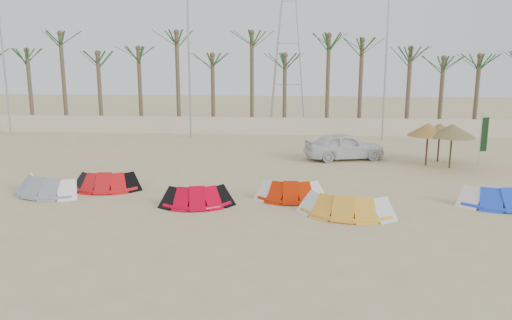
# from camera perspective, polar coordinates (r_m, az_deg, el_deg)

# --- Properties ---
(ground) EXTENTS (120.00, 120.00, 0.00)m
(ground) POSITION_cam_1_polar(r_m,az_deg,el_deg) (17.32, -1.63, -8.29)
(ground) COLOR tan
(ground) RESTS_ON ground
(boundary_wall) EXTENTS (60.00, 0.30, 1.30)m
(boundary_wall) POSITION_cam_1_polar(r_m,az_deg,el_deg) (38.57, 1.93, 3.90)
(boundary_wall) COLOR beige
(boundary_wall) RESTS_ON ground
(palm_line) EXTENTS (52.00, 4.00, 7.70)m
(palm_line) POSITION_cam_1_polar(r_m,az_deg,el_deg) (39.69, 3.08, 12.51)
(palm_line) COLOR brown
(palm_line) RESTS_ON ground
(lamp_a) EXTENTS (1.25, 0.14, 11.00)m
(lamp_a) POSITION_cam_1_polar(r_m,az_deg,el_deg) (42.21, -26.86, 10.32)
(lamp_a) COLOR #A5A8AD
(lamp_a) RESTS_ON ground
(lamp_b) EXTENTS (1.25, 0.14, 11.00)m
(lamp_b) POSITION_cam_1_polar(r_m,az_deg,el_deg) (36.99, -7.62, 11.42)
(lamp_b) COLOR #A5A8AD
(lamp_b) RESTS_ON ground
(lamp_c) EXTENTS (1.25, 0.14, 11.00)m
(lamp_c) POSITION_cam_1_polar(r_m,az_deg,el_deg) (36.70, 14.71, 11.15)
(lamp_c) COLOR #A5A8AD
(lamp_c) RESTS_ON ground
(pylon) EXTENTS (3.00, 3.00, 14.00)m
(pylon) POSITION_cam_1_polar(r_m,az_deg,el_deg) (44.57, 3.59, 4.11)
(pylon) COLOR #A5A8AD
(pylon) RESTS_ON ground
(kite_grey) EXTENTS (3.79, 2.55, 0.90)m
(kite_grey) POSITION_cam_1_polar(r_m,az_deg,el_deg) (23.84, -22.70, -2.54)
(kite_grey) COLOR gray
(kite_grey) RESTS_ON ground
(kite_red_left) EXTENTS (3.13, 1.77, 0.90)m
(kite_red_left) POSITION_cam_1_polar(r_m,az_deg,el_deg) (23.66, -16.55, -2.21)
(kite_red_left) COLOR red
(kite_red_left) RESTS_ON ground
(kite_red_mid) EXTENTS (3.14, 2.01, 0.90)m
(kite_red_mid) POSITION_cam_1_polar(r_m,az_deg,el_deg) (20.49, -6.59, -3.94)
(kite_red_mid) COLOR #C1001A
(kite_red_mid) RESTS_ON ground
(kite_red_right) EXTENTS (2.94, 1.55, 0.90)m
(kite_red_right) POSITION_cam_1_polar(r_m,az_deg,el_deg) (21.20, 4.00, -3.35)
(kite_red_right) COLOR #B81E00
(kite_red_right) RESTS_ON ground
(kite_orange) EXTENTS (3.79, 2.23, 0.90)m
(kite_orange) POSITION_cam_1_polar(r_m,az_deg,el_deg) (19.49, 10.13, -4.86)
(kite_orange) COLOR gold
(kite_orange) RESTS_ON ground
(kite_blue) EXTENTS (3.76, 1.72, 0.90)m
(kite_blue) POSITION_cam_1_polar(r_m,az_deg,el_deg) (22.71, 26.40, -3.54)
(kite_blue) COLOR blue
(kite_blue) RESTS_ON ground
(parasol_left) EXTENTS (2.22, 2.22, 2.37)m
(parasol_left) POSITION_cam_1_polar(r_m,az_deg,el_deg) (28.90, 19.07, 3.32)
(parasol_left) COLOR #4C331E
(parasol_left) RESTS_ON ground
(parasol_mid) EXTENTS (2.47, 2.47, 2.41)m
(parasol_mid) POSITION_cam_1_polar(r_m,az_deg,el_deg) (28.65, 21.52, 3.16)
(parasol_mid) COLOR #4C331E
(parasol_mid) RESTS_ON ground
(parasol_right) EXTENTS (2.15, 2.15, 2.22)m
(parasol_right) POSITION_cam_1_polar(r_m,az_deg,el_deg) (30.17, 20.27, 3.30)
(parasol_right) COLOR #4C331E
(parasol_right) RESTS_ON ground
(flag_green) EXTENTS (0.44, 0.15, 2.86)m
(flag_green) POSITION_cam_1_polar(r_m,az_deg,el_deg) (29.72, 24.61, 2.51)
(flag_green) COLOR #A5A8AD
(flag_green) RESTS_ON ground
(car) EXTENTS (4.91, 2.95, 1.57)m
(car) POSITION_cam_1_polar(r_m,az_deg,el_deg) (29.59, 10.05, 1.57)
(car) COLOR silver
(car) RESTS_ON ground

